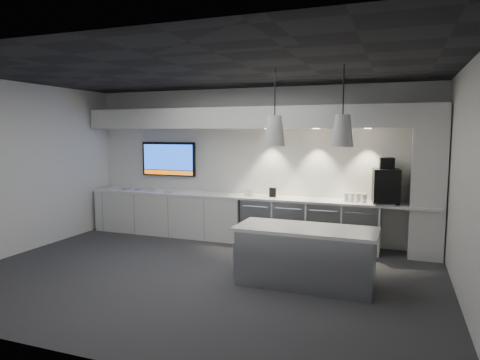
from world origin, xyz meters
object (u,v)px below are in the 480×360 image
at_px(wall_tv, 169,159).
at_px(coffee_machine, 386,184).
at_px(island, 305,256).
at_px(bin, 244,258).

bearing_deg(wall_tv, coffee_machine, -3.18).
relative_size(wall_tv, island, 0.64).
bearing_deg(bin, wall_tv, 139.47).
bearing_deg(coffee_machine, wall_tv, 169.51).
bearing_deg(coffee_machine, bin, -143.44).
distance_m(bin, coffee_machine, 2.88).
bearing_deg(wall_tv, bin, -40.53).
relative_size(island, bin, 4.05).
height_order(island, coffee_machine, coffee_machine).
xyz_separation_m(bin, coffee_machine, (1.95, 1.88, 0.99)).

